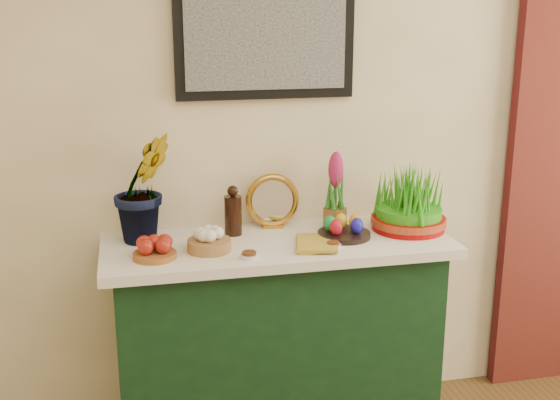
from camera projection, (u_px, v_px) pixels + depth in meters
The scene contains 13 objects.
sideboard at pixel (277, 344), 2.96m from camera, with size 1.30×0.45×0.85m, color #14371A.
tablecloth at pixel (277, 244), 2.84m from camera, with size 1.40×0.55×0.04m, color silver.
hyacinth_green at pixel (143, 170), 2.75m from camera, with size 0.29×0.25×0.58m, color #287624.
apple_bowl at pixel (154, 249), 2.61m from camera, with size 0.18×0.18×0.08m.
garlic_basket at pixel (209, 241), 2.69m from camera, with size 0.21×0.21×0.09m.
vinegar_cruet at pixel (233, 213), 2.87m from camera, with size 0.07×0.07×0.21m.
mirror at pixel (272, 201), 2.97m from camera, with size 0.23×0.07×0.23m.
book at pixel (296, 243), 2.75m from camera, with size 0.14×0.21×0.03m, color gold.
spice_dish_left at pixel (249, 255), 2.62m from camera, with size 0.07×0.07×0.03m.
spice_dish_right at pixel (333, 245), 2.73m from camera, with size 0.06×0.06×0.03m.
egg_plate at pixel (344, 229), 2.86m from camera, with size 0.24×0.24×0.09m.
hyacinth_pink at pixel (335, 194), 2.95m from camera, with size 0.10×0.10×0.33m.
wheatgrass_sabzeh at pixel (409, 203), 2.93m from camera, with size 0.32×0.32×0.26m.
Camera 1 is at (-0.89, -0.62, 1.81)m, focal length 45.00 mm.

